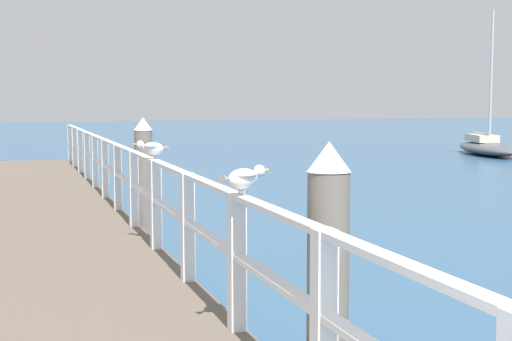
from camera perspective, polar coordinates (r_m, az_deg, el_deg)
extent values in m
cube|color=brown|center=(12.01, -16.19, -4.34)|extent=(2.55, 21.27, 0.49)
cube|color=white|center=(4.16, 5.22, -11.62)|extent=(0.12, 0.12, 1.05)
cube|color=white|center=(5.65, -1.47, -7.03)|extent=(0.12, 0.12, 1.05)
cube|color=white|center=(7.20, -5.26, -4.34)|extent=(0.12, 0.12, 1.05)
cube|color=white|center=(8.79, -7.67, -2.60)|extent=(0.12, 0.12, 1.05)
cube|color=white|center=(10.39, -9.34, -1.39)|extent=(0.12, 0.12, 1.05)
cube|color=white|center=(12.00, -10.57, -0.50)|extent=(0.12, 0.12, 1.05)
cube|color=white|center=(13.62, -11.50, 0.17)|extent=(0.12, 0.12, 1.05)
cube|color=white|center=(15.25, -12.23, 0.70)|extent=(0.12, 0.12, 1.05)
cube|color=white|center=(16.87, -12.82, 1.13)|extent=(0.12, 0.12, 1.05)
cube|color=white|center=(18.50, -13.31, 1.49)|extent=(0.12, 0.12, 1.05)
cube|color=white|center=(20.13, -13.72, 1.78)|extent=(0.12, 0.12, 1.05)
cube|color=white|center=(21.76, -14.07, 2.03)|extent=(0.12, 0.12, 1.05)
cube|color=white|center=(11.96, -10.61, 1.90)|extent=(0.10, 19.67, 0.04)
cube|color=white|center=(12.00, -10.57, -0.26)|extent=(0.10, 19.67, 0.04)
cylinder|color=#6B6056|center=(5.05, 5.51, -10.13)|extent=(0.28, 0.28, 1.77)
cone|color=white|center=(4.88, 5.61, 1.06)|extent=(0.29, 0.29, 0.20)
cylinder|color=#6B6056|center=(11.84, -8.58, -1.21)|extent=(0.28, 0.28, 1.77)
cone|color=white|center=(11.77, -8.65, 3.55)|extent=(0.29, 0.29, 0.20)
ellipsoid|color=white|center=(5.40, -1.01, -0.62)|extent=(0.31, 0.25, 0.15)
sphere|color=white|center=(5.52, 0.26, -0.02)|extent=(0.09, 0.09, 0.09)
cone|color=gold|center=(5.57, 0.72, 0.02)|extent=(0.06, 0.04, 0.02)
cone|color=#939399|center=(5.28, -2.31, -0.66)|extent=(0.10, 0.10, 0.07)
ellipsoid|color=#939399|center=(5.39, -1.01, -0.35)|extent=(0.28, 0.26, 0.04)
cylinder|color=tan|center=(5.42, -1.27, -1.67)|extent=(0.01, 0.01, 0.05)
cylinder|color=tan|center=(5.38, -0.90, -1.71)|extent=(0.01, 0.01, 0.05)
ellipsoid|color=white|center=(8.86, -7.89, 1.68)|extent=(0.30, 0.28, 0.15)
sphere|color=white|center=(8.95, -8.86, 1.99)|extent=(0.09, 0.09, 0.09)
cone|color=gold|center=(8.98, -9.21, 2.00)|extent=(0.05, 0.05, 0.02)
cone|color=#939399|center=(8.77, -6.94, 1.72)|extent=(0.11, 0.11, 0.07)
ellipsoid|color=#939399|center=(8.86, -7.90, 1.85)|extent=(0.28, 0.28, 0.04)
cylinder|color=tan|center=(8.84, -7.91, 1.02)|extent=(0.01, 0.01, 0.05)
cylinder|color=tan|center=(8.88, -7.75, 1.05)|extent=(0.01, 0.01, 0.05)
ellipsoid|color=#4C4C51|center=(31.93, 17.26, 1.60)|extent=(2.89, 5.44, 0.51)
cylinder|color=#B2B2B7|center=(31.64, 17.57, 6.86)|extent=(0.10, 0.10, 5.34)
cylinder|color=#B2B2B7|center=(32.51, 16.90, 2.74)|extent=(0.58, 1.78, 0.08)
cube|color=beige|center=(32.50, 16.91, 2.38)|extent=(1.33, 2.04, 0.30)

